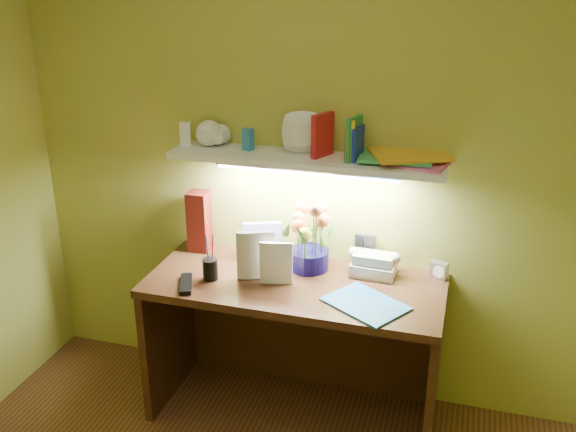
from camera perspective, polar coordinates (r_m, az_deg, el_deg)
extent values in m
cube|color=#331A0E|center=(3.23, 0.56, -11.76)|extent=(1.40, 0.60, 0.75)
cube|color=silver|center=(3.14, 13.28, -4.70)|extent=(0.09, 0.07, 0.08)
cube|color=#53140D|center=(3.34, -7.91, -0.47)|extent=(0.11, 0.11, 0.32)
cylinder|color=black|center=(3.05, -6.95, -4.10)|extent=(0.08, 0.08, 0.18)
cube|color=black|center=(3.04, -9.05, -5.98)|extent=(0.12, 0.20, 0.02)
cube|color=#2B7FBF|center=(2.87, 6.91, -7.77)|extent=(0.41, 0.39, 0.01)
imported|color=silver|center=(3.02, -4.60, -3.57)|extent=(0.18, 0.08, 0.24)
imported|color=white|center=(2.98, -2.54, -4.17)|extent=(0.15, 0.04, 0.21)
cube|color=white|center=(2.99, 1.54, 5.04)|extent=(1.30, 0.25, 0.03)
imported|color=white|center=(3.12, -7.41, 6.80)|extent=(0.13, 0.13, 0.10)
imported|color=white|center=(3.12, -6.35, 6.79)|extent=(0.11, 0.11, 0.09)
imported|color=white|center=(2.99, 1.30, 5.82)|extent=(0.24, 0.24, 0.05)
cube|color=white|center=(3.20, -9.10, 7.22)|extent=(0.06, 0.06, 0.11)
cube|color=#2B7FBF|center=(3.08, -3.57, 6.81)|extent=(0.06, 0.05, 0.11)
cube|color=red|center=(2.96, 3.09, 7.19)|extent=(0.08, 0.14, 0.20)
cube|color=yellow|center=(2.93, 5.76, 6.84)|extent=(0.04, 0.12, 0.19)
cube|color=#172FAA|center=(2.92, 6.18, 6.44)|extent=(0.05, 0.12, 0.16)
cube|color=#29823F|center=(2.92, 5.87, 6.85)|extent=(0.06, 0.13, 0.20)
cube|color=red|center=(2.92, 5.82, 6.46)|extent=(0.06, 0.11, 0.16)
cube|color=pink|center=(2.92, 11.33, 4.62)|extent=(0.30, 0.25, 0.01)
cube|color=#43B662|center=(2.95, 9.59, 5.24)|extent=(0.34, 0.26, 0.01)
cube|color=gold|center=(2.95, 10.79, 5.41)|extent=(0.40, 0.36, 0.01)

